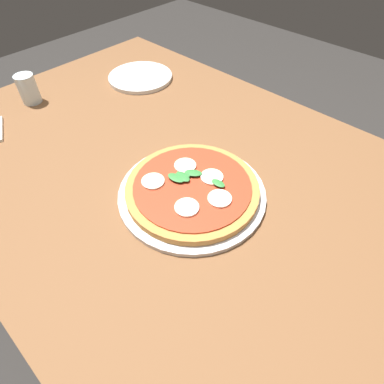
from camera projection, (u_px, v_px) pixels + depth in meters
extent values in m
plane|color=#2D2B28|center=(189.00, 304.00, 1.41)|extent=(6.00, 6.00, 0.00)
cube|color=brown|center=(187.00, 180.00, 0.86)|extent=(1.60, 1.01, 0.04)
cube|color=brown|center=(146.00, 126.00, 1.69)|extent=(0.07, 0.07, 0.74)
cylinder|color=silver|center=(192.00, 193.00, 0.79)|extent=(0.36, 0.36, 0.01)
cylinder|color=#C6843F|center=(192.00, 189.00, 0.78)|extent=(0.32, 0.32, 0.02)
cylinder|color=#B7381E|center=(192.00, 185.00, 0.77)|extent=(0.28, 0.28, 0.00)
cylinder|color=#F4EACC|center=(220.00, 199.00, 0.74)|extent=(0.06, 0.06, 0.00)
cylinder|color=#F4EACC|center=(212.00, 177.00, 0.79)|extent=(0.06, 0.06, 0.00)
cylinder|color=#F4EACC|center=(184.00, 165.00, 0.82)|extent=(0.06, 0.06, 0.00)
cylinder|color=#F4EACC|center=(153.00, 181.00, 0.78)|extent=(0.06, 0.06, 0.00)
cylinder|color=#F4EACC|center=(187.00, 207.00, 0.72)|extent=(0.06, 0.06, 0.00)
ellipsoid|color=#337F38|center=(176.00, 178.00, 0.78)|extent=(0.05, 0.03, 0.00)
ellipsoid|color=#337F38|center=(193.00, 173.00, 0.79)|extent=(0.05, 0.04, 0.00)
ellipsoid|color=#337F38|center=(183.00, 177.00, 0.78)|extent=(0.03, 0.04, 0.00)
ellipsoid|color=#337F38|center=(183.00, 176.00, 0.78)|extent=(0.05, 0.03, 0.00)
ellipsoid|color=#337F38|center=(220.00, 182.00, 0.77)|extent=(0.04, 0.02, 0.00)
cylinder|color=white|center=(140.00, 77.00, 1.19)|extent=(0.23, 0.23, 0.01)
cylinder|color=silver|center=(28.00, 89.00, 1.06)|extent=(0.06, 0.06, 0.09)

